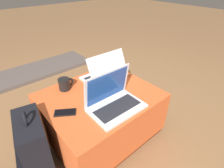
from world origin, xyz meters
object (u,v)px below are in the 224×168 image
at_px(laptop_near, 114,100).
at_px(coffee_mug, 65,84).
at_px(cell_phone, 65,112).
at_px(backpack, 35,149).
at_px(laptop_far, 105,74).

height_order(laptop_near, coffee_mug, laptop_near).
distance_m(cell_phone, backpack, 0.29).
bearing_deg(coffee_mug, laptop_near, -70.46).
height_order(laptop_far, backpack, laptop_far).
xyz_separation_m(cell_phone, backpack, (-0.23, 0.01, -0.18)).
xyz_separation_m(backpack, coffee_mug, (0.37, 0.24, 0.22)).
bearing_deg(cell_phone, laptop_near, 95.03).
xyz_separation_m(cell_phone, coffee_mug, (0.14, 0.25, 0.04)).
distance_m(laptop_far, coffee_mug, 0.34).
height_order(laptop_far, cell_phone, laptop_far).
relative_size(backpack, coffee_mug, 4.22).
bearing_deg(laptop_far, coffee_mug, -12.74).
height_order(laptop_near, laptop_far, laptop_near).
distance_m(laptop_far, cell_phone, 0.50).
xyz_separation_m(laptop_near, coffee_mug, (-0.14, 0.40, -0.01)).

